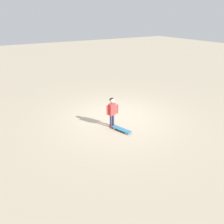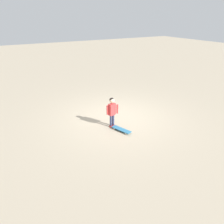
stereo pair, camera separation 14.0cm
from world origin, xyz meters
The scene contains 3 objects.
ground_plane centered at (0.00, 0.00, 0.00)m, with size 50.00×50.00×0.00m, color tan.
child_person centered at (0.55, 0.57, 0.66)m, with size 0.40×0.22×1.06m.
skateboard centered at (0.45, 1.02, 0.06)m, with size 0.41×0.75×0.07m.
Camera 2 is at (3.91, 6.42, 3.58)m, focal length 34.94 mm.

